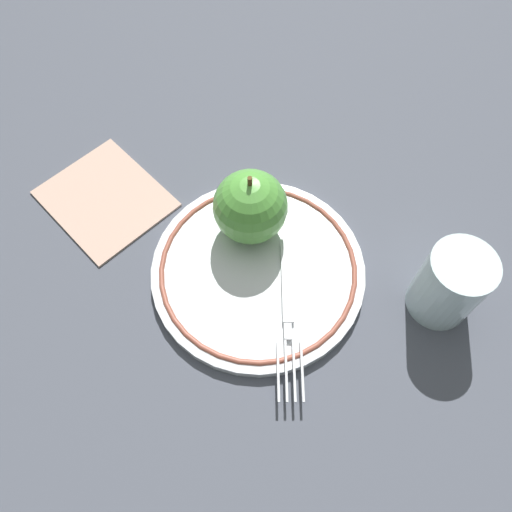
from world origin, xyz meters
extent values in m
plane|color=#484C58|center=(0.00, 0.00, 0.00)|extent=(2.00, 2.00, 0.00)
cylinder|color=silver|center=(0.02, 0.00, 0.01)|extent=(0.24, 0.24, 0.01)
torus|color=#954C3A|center=(0.02, 0.00, 0.01)|extent=(0.22, 0.22, 0.01)
sphere|color=#54A03E|center=(0.04, 0.05, 0.06)|extent=(0.08, 0.08, 0.08)
cylinder|color=brown|center=(0.04, 0.05, 0.10)|extent=(0.00, 0.00, 0.01)
cube|color=silver|center=(0.03, -0.03, 0.02)|extent=(0.07, 0.09, 0.00)
cube|color=silver|center=(0.00, -0.08, 0.02)|extent=(0.02, 0.02, 0.00)
cube|color=silver|center=(-0.03, -0.11, 0.02)|extent=(0.04, 0.05, 0.00)
cube|color=silver|center=(-0.03, -0.11, 0.02)|extent=(0.04, 0.05, 0.00)
cube|color=silver|center=(-0.02, -0.12, 0.02)|extent=(0.04, 0.05, 0.00)
cube|color=silver|center=(-0.01, -0.12, 0.02)|extent=(0.04, 0.05, 0.00)
cylinder|color=silver|center=(0.16, -0.14, 0.05)|extent=(0.07, 0.07, 0.09)
cube|color=tan|center=(-0.08, 0.19, 0.00)|extent=(0.15, 0.16, 0.01)
camera|label=1|loc=(-0.13, -0.21, 0.51)|focal=35.00mm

